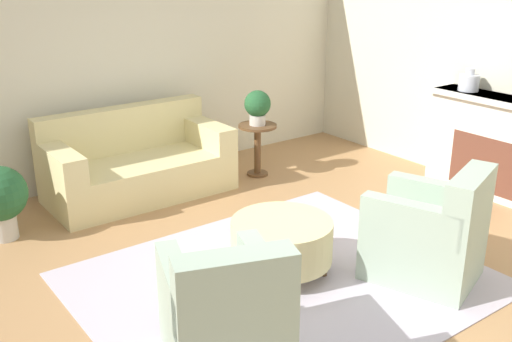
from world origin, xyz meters
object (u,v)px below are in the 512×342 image
object	(u,v)px
armchair_left	(225,321)
potted_plant_on_side_table	(258,106)
side_table	(257,142)
armchair_right	(430,236)
vase_mantel_near	(469,82)
ottoman_table	(282,240)
couch	(137,165)

from	to	relation	value
armchair_left	potted_plant_on_side_table	xyz separation A→B (m)	(2.29, 2.75, 0.47)
armchair_left	side_table	distance (m)	3.58
armchair_right	vase_mantel_near	distance (m)	2.47
armchair_left	armchair_right	world-z (taller)	same
armchair_right	armchair_left	bearing A→B (deg)	180.00
armchair_left	side_table	bearing A→B (deg)	50.21
ottoman_table	potted_plant_on_side_table	xyz separation A→B (m)	(1.24, 2.00, 0.54)
couch	ottoman_table	distance (m)	2.30
potted_plant_on_side_table	vase_mantel_near	bearing A→B (deg)	-43.61
armchair_right	potted_plant_on_side_table	xyz separation A→B (m)	(0.35, 2.75, 0.47)
vase_mantel_near	potted_plant_on_side_table	distance (m)	2.32
couch	side_table	bearing A→B (deg)	-12.15
couch	armchair_left	bearing A→B (deg)	-106.33
potted_plant_on_side_table	couch	bearing A→B (deg)	167.85
armchair_left	ottoman_table	xyz separation A→B (m)	(1.05, 0.76, -0.08)
couch	side_table	world-z (taller)	couch
ottoman_table	vase_mantel_near	xyz separation A→B (m)	(2.91, 0.41, 0.87)
armchair_right	side_table	distance (m)	2.78
couch	armchair_right	xyz separation A→B (m)	(1.04, -3.06, 0.05)
couch	side_table	size ratio (longest dim) A/B	3.13
ottoman_table	side_table	size ratio (longest dim) A/B	1.33
armchair_left	vase_mantel_near	size ratio (longest dim) A/B	4.14
couch	vase_mantel_near	world-z (taller)	vase_mantel_near
armchair_left	armchair_right	distance (m)	1.94
couch	armchair_left	world-z (taller)	armchair_left
side_table	ottoman_table	bearing A→B (deg)	-121.90
couch	armchair_right	size ratio (longest dim) A/B	1.92
vase_mantel_near	couch	bearing A→B (deg)	148.37
armchair_left	couch	bearing A→B (deg)	73.67
vase_mantel_near	potted_plant_on_side_table	xyz separation A→B (m)	(-1.66, 1.59, -0.33)
armchair_left	vase_mantel_near	world-z (taller)	vase_mantel_near
ottoman_table	vase_mantel_near	bearing A→B (deg)	8.03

